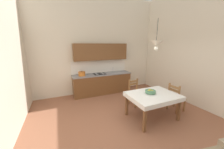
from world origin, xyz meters
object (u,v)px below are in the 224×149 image
object	(u,v)px
kitchen_cabinetry	(102,74)
dining_chair_kitchen_side	(135,93)
pendant_lamp	(156,44)
dining_table	(153,98)
dining_chair_window_side	(176,98)
fruit_bowl	(150,91)

from	to	relation	value
kitchen_cabinetry	dining_chair_kitchen_side	size ratio (longest dim) A/B	2.79
pendant_lamp	dining_table	bearing A→B (deg)	24.11
dining_chair_window_side	dining_chair_kitchen_side	world-z (taller)	same
dining_table	fruit_bowl	xyz separation A→B (m)	(-0.04, 0.08, 0.18)
dining_table	dining_chair_kitchen_side	distance (m)	0.97
dining_table	pendant_lamp	world-z (taller)	pendant_lamp
dining_chair_window_side	dining_chair_kitchen_side	xyz separation A→B (m)	(-0.95, 0.92, 0.00)
kitchen_cabinetry	fruit_bowl	xyz separation A→B (m)	(0.66, -2.44, -0.04)
dining_chair_window_side	pendant_lamp	bearing A→B (deg)	-177.74
dining_table	dining_chair_window_side	size ratio (longest dim) A/B	1.51
kitchen_cabinetry	pendant_lamp	bearing A→B (deg)	-75.74
fruit_bowl	pendant_lamp	bearing A→B (deg)	-96.67
dining_table	dining_chair_kitchen_side	size ratio (longest dim) A/B	1.51
fruit_bowl	dining_chair_window_side	bearing A→B (deg)	-3.15
kitchen_cabinetry	dining_chair_window_side	xyz separation A→B (m)	(1.69, -2.49, -0.41)
kitchen_cabinetry	pendant_lamp	size ratio (longest dim) A/B	3.22
dining_chair_window_side	fruit_bowl	world-z (taller)	dining_chair_window_side
kitchen_cabinetry	pendant_lamp	world-z (taller)	pendant_lamp
dining_table	dining_chair_kitchen_side	world-z (taller)	dining_chair_kitchen_side
kitchen_cabinetry	dining_chair_window_side	size ratio (longest dim) A/B	2.79
fruit_bowl	dining_table	bearing A→B (deg)	-65.65
kitchen_cabinetry	fruit_bowl	world-z (taller)	kitchen_cabinetry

